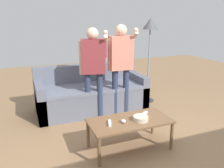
% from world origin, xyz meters
% --- Properties ---
extents(ground_plane, '(12.00, 12.00, 0.00)m').
position_xyz_m(ground_plane, '(0.00, 0.00, 0.00)').
color(ground_plane, '#93704C').
extents(couch, '(2.02, 0.84, 0.83)m').
position_xyz_m(couch, '(-0.11, 1.37, 0.30)').
color(couch, slate).
rests_on(couch, ground).
extents(coffee_table, '(1.08, 0.54, 0.41)m').
position_xyz_m(coffee_table, '(-0.04, -0.14, 0.36)').
color(coffee_table, brown).
rests_on(coffee_table, ground).
extents(snack_bowl, '(0.20, 0.20, 0.06)m').
position_xyz_m(snack_bowl, '(0.09, -0.20, 0.44)').
color(snack_bowl, beige).
rests_on(snack_bowl, coffee_table).
extents(game_remote_nunchuk, '(0.06, 0.09, 0.05)m').
position_xyz_m(game_remote_nunchuk, '(-0.15, -0.18, 0.44)').
color(game_remote_nunchuk, white).
rests_on(game_remote_nunchuk, coffee_table).
extents(floor_lamp, '(0.30, 0.30, 1.70)m').
position_xyz_m(floor_lamp, '(1.12, 1.37, 1.44)').
color(floor_lamp, '#2D2D33').
rests_on(floor_lamp, ground).
extents(player_center, '(0.46, 0.39, 1.56)m').
position_xyz_m(player_center, '(-0.19, 0.96, 0.98)').
color(player_center, '#2D3856').
rests_on(player_center, ground).
extents(player_right, '(0.47, 0.34, 1.60)m').
position_xyz_m(player_right, '(0.31, 0.96, 1.01)').
color(player_right, '#2D3856').
rests_on(player_right, ground).
extents(game_remote_wand_near, '(0.14, 0.11, 0.03)m').
position_xyz_m(game_remote_wand_near, '(0.22, -0.05, 0.43)').
color(game_remote_wand_near, white).
rests_on(game_remote_wand_near, coffee_table).
extents(game_remote_wand_far, '(0.09, 0.16, 0.03)m').
position_xyz_m(game_remote_wand_far, '(-0.33, -0.15, 0.43)').
color(game_remote_wand_far, white).
rests_on(game_remote_wand_far, coffee_table).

